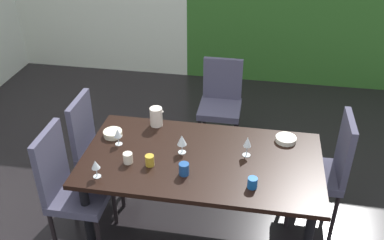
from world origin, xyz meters
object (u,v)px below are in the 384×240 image
(dining_table, at_px, (202,165))
(serving_bowl_west, at_px, (113,133))
(chair_right_far, at_px, (327,166))
(wine_glass_right, at_px, (182,140))
(wine_glass_north, at_px, (96,165))
(wine_glass_center, at_px, (118,134))
(pitcher_left, at_px, (156,117))
(serving_bowl_corner, at_px, (286,139))
(chair_head_far, at_px, (221,99))
(chair_left_far, at_px, (96,144))
(cup_near_shelf, at_px, (252,183))
(wine_glass_rear, at_px, (247,142))
(cup_front, at_px, (150,160))
(chair_left_near, at_px, (69,184))
(cup_near_window, at_px, (184,169))
(cup_south, at_px, (128,158))

(dining_table, bearing_deg, serving_bowl_west, 167.30)
(chair_right_far, distance_m, wine_glass_right, 1.24)
(chair_right_far, height_order, wine_glass_north, chair_right_far)
(dining_table, height_order, wine_glass_north, wine_glass_north)
(wine_glass_center, relative_size, pitcher_left, 0.86)
(wine_glass_north, relative_size, serving_bowl_corner, 0.84)
(chair_head_far, relative_size, pitcher_left, 5.49)
(chair_left_far, relative_size, cup_near_shelf, 11.88)
(dining_table, xyz_separation_m, chair_right_far, (1.01, 0.30, -0.10))
(wine_glass_rear, relative_size, serving_bowl_west, 1.08)
(dining_table, relative_size, cup_front, 21.43)
(chair_left_near, height_order, wine_glass_north, chair_left_near)
(dining_table, bearing_deg, chair_left_far, 163.63)
(dining_table, distance_m, chair_right_far, 1.06)
(chair_head_far, bearing_deg, wine_glass_north, 66.66)
(cup_near_window, bearing_deg, chair_head_far, 86.18)
(chair_right_far, xyz_separation_m, pitcher_left, (-1.48, 0.11, 0.26))
(chair_left_far, relative_size, serving_bowl_corner, 5.72)
(wine_glass_center, height_order, serving_bowl_corner, wine_glass_center)
(wine_glass_center, distance_m, wine_glass_north, 0.43)
(chair_right_far, relative_size, wine_glass_north, 6.99)
(chair_left_near, xyz_separation_m, cup_near_window, (0.91, 0.07, 0.22))
(cup_near_window, distance_m, cup_near_shelf, 0.51)
(chair_right_far, height_order, cup_near_window, chair_right_far)
(serving_bowl_west, bearing_deg, chair_right_far, 3.75)
(serving_bowl_corner, bearing_deg, chair_head_far, 123.22)
(dining_table, height_order, cup_front, cup_front)
(chair_right_far, bearing_deg, chair_head_far, 43.93)
(cup_near_window, relative_size, pitcher_left, 0.56)
(chair_head_far, relative_size, cup_south, 11.06)
(wine_glass_north, xyz_separation_m, cup_near_shelf, (1.14, 0.08, -0.06))
(serving_bowl_corner, xyz_separation_m, cup_front, (-1.03, -0.51, 0.02))
(chair_left_far, distance_m, cup_front, 0.81)
(wine_glass_center, relative_size, serving_bowl_corner, 0.85)
(dining_table, relative_size, chair_left_far, 1.91)
(chair_left_near, bearing_deg, wine_glass_north, 76.76)
(wine_glass_rear, distance_m, wine_glass_center, 1.05)
(dining_table, bearing_deg, chair_left_near, -163.69)
(chair_right_far, bearing_deg, chair_left_far, 90.00)
(chair_left_far, distance_m, cup_south, 0.68)
(chair_head_far, relative_size, chair_left_far, 0.96)
(chair_left_near, bearing_deg, dining_table, 106.31)
(cup_front, distance_m, cup_south, 0.17)
(chair_left_far, xyz_separation_m, cup_south, (0.46, -0.45, 0.23))
(wine_glass_right, bearing_deg, chair_left_near, -158.10)
(wine_glass_right, relative_size, cup_near_window, 1.70)
(chair_right_far, xyz_separation_m, serving_bowl_west, (-1.80, -0.12, 0.20))
(chair_head_far, bearing_deg, dining_table, 89.78)
(chair_left_near, relative_size, cup_south, 12.08)
(dining_table, xyz_separation_m, cup_near_window, (-0.10, -0.22, 0.12))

